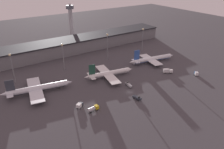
{
  "coord_description": "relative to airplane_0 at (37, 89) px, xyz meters",
  "views": [
    {
      "loc": [
        -83.52,
        -103.16,
        78.95
      ],
      "look_at": [
        -1.26,
        20.14,
        6.0
      ],
      "focal_mm": 35.0,
      "sensor_mm": 36.0,
      "label": 1
    }
  ],
  "objects": [
    {
      "name": "service_vehicle_2",
      "position": [
        52.24,
        -44.87,
        -2.23
      ],
      "size": [
        3.3,
        6.68,
        2.78
      ],
      "rotation": [
        0.0,
        0.0,
        -1.38
      ],
      "color": "#282D38",
      "rests_on": "ground"
    },
    {
      "name": "ground",
      "position": [
        53.78,
        -34.69,
        -3.54
      ],
      "size": [
        600.0,
        600.0,
        0.0
      ],
      "primitive_type": "plane",
      "color": "#423F44"
    },
    {
      "name": "lamp_post_2",
      "position": [
        74.11,
        25.39,
        12.36
      ],
      "size": [
        1.8,
        1.8,
        24.99
      ],
      "color": "slate",
      "rests_on": "ground"
    },
    {
      "name": "service_vehicle_5",
      "position": [
        58.66,
        -27.43,
        -2.24
      ],
      "size": [
        3.39,
        7.56,
        2.74
      ],
      "rotation": [
        0.0,
        0.0,
        1.38
      ],
      "color": "#9EA3A8",
      "rests_on": "ground"
    },
    {
      "name": "lamp_post_3",
      "position": [
        116.92,
        25.39,
        11.75
      ],
      "size": [
        1.8,
        1.8,
        23.89
      ],
      "color": "slate",
      "rests_on": "ground"
    },
    {
      "name": "terminal_building",
      "position": [
        53.78,
        64.74,
        3.22
      ],
      "size": [
        216.48,
        26.51,
        13.43
      ],
      "color": "slate",
      "rests_on": "ground"
    },
    {
      "name": "airplane_0",
      "position": [
        0.0,
        0.0,
        0.0
      ],
      "size": [
        48.47,
        37.96,
        13.4
      ],
      "rotation": [
        0.0,
        0.0,
        -0.18
      ],
      "color": "silver",
      "rests_on": "ground"
    },
    {
      "name": "service_vehicle_3",
      "position": [
        16.5,
        -32.01,
        -1.87
      ],
      "size": [
        5.52,
        4.89,
        2.98
      ],
      "rotation": [
        0.0,
        0.0,
        0.6
      ],
      "color": "#282D38",
      "rests_on": "ground"
    },
    {
      "name": "service_vehicle_4",
      "position": [
        99.07,
        -27.63,
        -1.46
      ],
      "size": [
        7.82,
        5.65,
        3.77
      ],
      "rotation": [
        0.0,
        0.0,
        -0.52
      ],
      "color": "white",
      "rests_on": "ground"
    },
    {
      "name": "service_vehicle_1",
      "position": [
        115.26,
        -43.67,
        -1.78
      ],
      "size": [
        4.8,
        5.08,
        3.19
      ],
      "rotation": [
        0.0,
        0.0,
        0.86
      ],
      "color": "#195199",
      "rests_on": "ground"
    },
    {
      "name": "lamp_post_0",
      "position": [
        -9.5,
        25.39,
        11.41
      ],
      "size": [
        1.8,
        1.8,
        23.28
      ],
      "color": "slate",
      "rests_on": "ground"
    },
    {
      "name": "service_vehicle_0",
      "position": [
        21.65,
        -40.12,
        -1.75
      ],
      "size": [
        7.31,
        3.1,
        3.02
      ],
      "rotation": [
        0.0,
        0.0,
        0.09
      ],
      "color": "gold",
      "rests_on": "ground"
    },
    {
      "name": "lamp_post_1",
      "position": [
        30.51,
        25.39,
        11.48
      ],
      "size": [
        1.8,
        1.8,
        23.4
      ],
      "color": "slate",
      "rests_on": "ground"
    },
    {
      "name": "control_tower",
      "position": [
        75.88,
        109.85,
        20.83
      ],
      "size": [
        9.0,
        9.0,
        41.88
      ],
      "color": "#99999E",
      "rests_on": "ground"
    },
    {
      "name": "airplane_1",
      "position": [
        54.59,
        -6.75,
        -0.35
      ],
      "size": [
        41.27,
        36.91,
        13.18
      ],
      "rotation": [
        0.0,
        0.0,
        -0.18
      ],
      "color": "white",
      "rests_on": "ground"
    },
    {
      "name": "airplane_2",
      "position": [
        103.82,
        -3.49,
        -0.18
      ],
      "size": [
        46.69,
        28.98,
        14.07
      ],
      "rotation": [
        0.0,
        0.0,
        -0.18
      ],
      "color": "white",
      "rests_on": "ground"
    }
  ]
}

